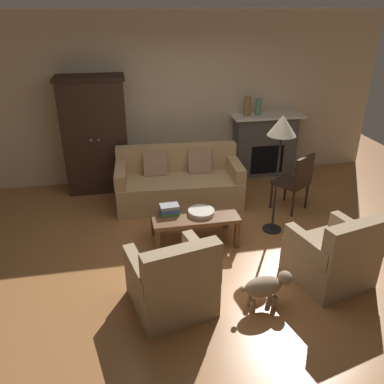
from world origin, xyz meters
TOP-DOWN VIEW (x-y plane):
  - ground_plane at (0.00, 0.00)m, footprint 9.60×9.60m
  - back_wall at (0.00, 2.55)m, footprint 7.20×0.10m
  - fireplace at (1.55, 2.30)m, footprint 1.26×0.48m
  - armoire at (-1.40, 2.22)m, footprint 1.06×0.57m
  - couch at (-0.17, 1.45)m, footprint 1.96×0.96m
  - coffee_table at (-0.15, 0.28)m, footprint 1.10×0.60m
  - fruit_bowl at (-0.07, 0.23)m, footprint 0.34×0.34m
  - book_stack at (-0.47, 0.31)m, footprint 0.25×0.19m
  - mantel_vase_bronze at (1.17, 2.28)m, footprint 0.12×0.12m
  - mantel_vase_jade at (1.37, 2.28)m, footprint 0.10×0.10m
  - armchair_near_left at (-0.61, -0.93)m, footprint 0.92×0.92m
  - armchair_near_right at (1.20, -0.83)m, footprint 0.92×0.93m
  - side_chair_wooden at (1.50, 0.84)m, footprint 0.61×0.61m
  - floor_lamp at (0.97, 0.34)m, footprint 0.36×0.36m
  - dog at (0.33, -1.09)m, footprint 0.57×0.23m

SIDE VIEW (x-z plane):
  - ground_plane at x=0.00m, z-range 0.00..0.00m
  - dog at x=0.33m, z-range 0.05..0.44m
  - armchair_near_left at x=-0.61m, z-range -0.12..0.76m
  - armchair_near_right at x=1.20m, z-range -0.12..0.76m
  - couch at x=-0.17m, z-range -0.11..0.75m
  - coffee_table at x=-0.15m, z-range 0.16..0.58m
  - fruit_bowl at x=-0.07m, z-range 0.42..0.48m
  - book_stack at x=-0.47m, z-range 0.42..0.55m
  - side_chair_wooden at x=1.50m, z-range 0.06..0.96m
  - fireplace at x=1.55m, z-range 0.01..1.13m
  - armoire at x=-1.40m, z-range 0.00..1.88m
  - mantel_vase_jade at x=1.37m, z-range 1.12..1.41m
  - mantel_vase_bronze at x=1.17m, z-range 1.12..1.44m
  - back_wall at x=0.00m, z-range 0.00..2.80m
  - floor_lamp at x=0.97m, z-range 0.59..2.22m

